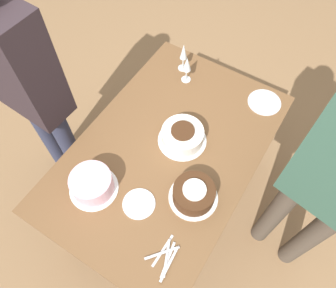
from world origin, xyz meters
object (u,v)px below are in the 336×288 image
Objects in this scene: cake_center_white at (182,136)px; wine_glass_near at (184,53)px; cake_front_chocolate at (194,194)px; cake_back_decorated at (92,184)px; wine_glass_far at (187,65)px; person_watching at (26,82)px.

wine_glass_near is at bearing 30.37° from cake_center_white.
cake_center_white is at bearing 40.08° from cake_front_chocolate.
cake_front_chocolate is 0.51m from cake_back_decorated.
cake_center_white is 1.08× the size of cake_front_chocolate.
cake_center_white is at bearing -152.29° from wine_glass_far.
cake_back_decorated is 0.97m from wine_glass_near.
wine_glass_far is 0.90m from person_watching.
wine_glass_far is (-0.07, -0.07, -0.00)m from wine_glass_near.
cake_front_chocolate is 1.05m from person_watching.
wine_glass_near is at bearing 34.11° from cake_front_chocolate.
cake_back_decorated is (-0.23, 0.45, 0.01)m from cake_front_chocolate.
cake_front_chocolate is at bearing 2.43° from person_watching.
cake_back_decorated is at bearing 178.47° from wine_glass_far.
cake_center_white is at bearing -149.63° from wine_glass_near.
cake_front_chocolate is at bearing -145.89° from wine_glass_near.
person_watching is (0.00, 1.03, 0.20)m from cake_front_chocolate.
wine_glass_far is 0.11× the size of person_watching.
person_watching reaches higher than cake_back_decorated.
cake_center_white is at bearing -25.47° from cake_back_decorated.
cake_back_decorated reaches higher than cake_center_white.
person_watching is (-0.66, 0.60, 0.12)m from wine_glass_far.
cake_back_decorated is (-0.49, 0.23, 0.01)m from cake_center_white.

